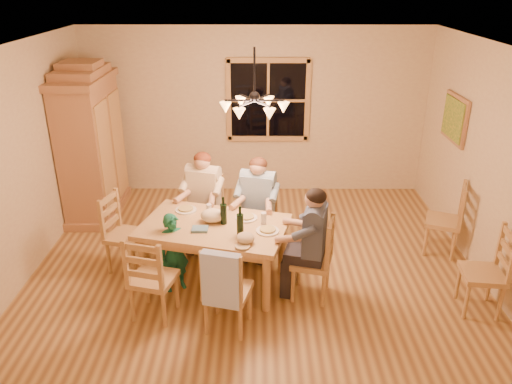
{
  "coord_description": "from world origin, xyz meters",
  "views": [
    {
      "loc": [
        0.04,
        -5.41,
        3.4
      ],
      "look_at": [
        0.02,
        0.1,
        0.99
      ],
      "focal_mm": 35.0,
      "sensor_mm": 36.0,
      "label": 1
    }
  ],
  "objects_px": {
    "child": "(174,253)",
    "chair_end_left": "(128,246)",
    "chair_far_right": "(258,232)",
    "chair_spare_front": "(480,286)",
    "chair_end_right": "(311,272)",
    "wine_bottle_a": "(223,210)",
    "adult_woman": "(203,189)",
    "dining_table": "(214,233)",
    "chair_near_left": "(154,291)",
    "chair_near_right": "(228,303)",
    "adult_plaid_man": "(258,194)",
    "wine_bottle_b": "(240,221)",
    "adult_slate_man": "(313,230)",
    "chair_spare_back": "(441,231)",
    "chair_far_left": "(205,225)",
    "chandelier": "(254,105)",
    "armoire": "(92,147)"
  },
  "relations": [
    {
      "from": "adult_woman",
      "to": "child",
      "type": "bearing_deg",
      "value": 90.89
    },
    {
      "from": "chair_end_left",
      "to": "wine_bottle_b",
      "type": "relative_size",
      "value": 3.0
    },
    {
      "from": "chair_far_right",
      "to": "chair_near_right",
      "type": "relative_size",
      "value": 1.0
    },
    {
      "from": "adult_slate_man",
      "to": "child",
      "type": "relative_size",
      "value": 0.91
    },
    {
      "from": "chair_near_left",
      "to": "wine_bottle_a",
      "type": "height_order",
      "value": "wine_bottle_a"
    },
    {
      "from": "wine_bottle_b",
      "to": "chair_spare_back",
      "type": "relative_size",
      "value": 0.33
    },
    {
      "from": "chandelier",
      "to": "chair_end_right",
      "type": "relative_size",
      "value": 0.78
    },
    {
      "from": "armoire",
      "to": "child",
      "type": "bearing_deg",
      "value": -54.03
    },
    {
      "from": "chair_spare_back",
      "to": "adult_slate_man",
      "type": "bearing_deg",
      "value": 140.12
    },
    {
      "from": "chair_end_right",
      "to": "chair_spare_back",
      "type": "height_order",
      "value": "same"
    },
    {
      "from": "chair_spare_front",
      "to": "chair_spare_back",
      "type": "height_order",
      "value": "same"
    },
    {
      "from": "chandelier",
      "to": "wine_bottle_a",
      "type": "height_order",
      "value": "chandelier"
    },
    {
      "from": "chair_far_left",
      "to": "adult_slate_man",
      "type": "height_order",
      "value": "adult_slate_man"
    },
    {
      "from": "chair_near_left",
      "to": "chair_near_right",
      "type": "relative_size",
      "value": 1.0
    },
    {
      "from": "armoire",
      "to": "chair_end_right",
      "type": "relative_size",
      "value": 2.32
    },
    {
      "from": "chair_far_right",
      "to": "wine_bottle_b",
      "type": "height_order",
      "value": "wine_bottle_b"
    },
    {
      "from": "chair_end_left",
      "to": "adult_woman",
      "type": "height_order",
      "value": "adult_woman"
    },
    {
      "from": "adult_plaid_man",
      "to": "chair_spare_back",
      "type": "xyz_separation_m",
      "value": [
        2.41,
        0.03,
        -0.54
      ]
    },
    {
      "from": "adult_slate_man",
      "to": "child",
      "type": "height_order",
      "value": "adult_slate_man"
    },
    {
      "from": "dining_table",
      "to": "chair_far_right",
      "type": "bearing_deg",
      "value": 53.02
    },
    {
      "from": "chandelier",
      "to": "chair_spare_back",
      "type": "bearing_deg",
      "value": 8.93
    },
    {
      "from": "dining_table",
      "to": "chair_far_left",
      "type": "distance_m",
      "value": 0.95
    },
    {
      "from": "child",
      "to": "chair_far_right",
      "type": "bearing_deg",
      "value": 11.84
    },
    {
      "from": "chair_end_right",
      "to": "adult_slate_man",
      "type": "distance_m",
      "value": 0.54
    },
    {
      "from": "chair_spare_front",
      "to": "chair_spare_back",
      "type": "bearing_deg",
      "value": 6.69
    },
    {
      "from": "chair_far_left",
      "to": "adult_slate_man",
      "type": "relative_size",
      "value": 1.13
    },
    {
      "from": "adult_slate_man",
      "to": "wine_bottle_a",
      "type": "height_order",
      "value": "adult_slate_man"
    },
    {
      "from": "adult_woman",
      "to": "adult_plaid_man",
      "type": "height_order",
      "value": "same"
    },
    {
      "from": "adult_woman",
      "to": "chair_spare_front",
      "type": "relative_size",
      "value": 0.88
    },
    {
      "from": "dining_table",
      "to": "chair_spare_back",
      "type": "relative_size",
      "value": 1.87
    },
    {
      "from": "chair_far_right",
      "to": "child",
      "type": "distance_m",
      "value": 1.28
    },
    {
      "from": "child",
      "to": "chair_spare_back",
      "type": "height_order",
      "value": "chair_spare_back"
    },
    {
      "from": "chair_end_right",
      "to": "adult_slate_man",
      "type": "bearing_deg",
      "value": 149.6
    },
    {
      "from": "child",
      "to": "chair_end_left",
      "type": "bearing_deg",
      "value": 116.93
    },
    {
      "from": "chair_far_right",
      "to": "chair_spare_front",
      "type": "distance_m",
      "value": 2.7
    },
    {
      "from": "chair_far_left",
      "to": "adult_plaid_man",
      "type": "height_order",
      "value": "adult_plaid_man"
    },
    {
      "from": "chair_far_right",
      "to": "adult_woman",
      "type": "xyz_separation_m",
      "value": [
        -0.71,
        0.19,
        0.54
      ]
    },
    {
      "from": "chair_near_right",
      "to": "chair_spare_front",
      "type": "bearing_deg",
      "value": 21.19
    },
    {
      "from": "dining_table",
      "to": "chair_end_right",
      "type": "distance_m",
      "value": 1.2
    },
    {
      "from": "dining_table",
      "to": "wine_bottle_a",
      "type": "bearing_deg",
      "value": 15.09
    },
    {
      "from": "chandelier",
      "to": "wine_bottle_a",
      "type": "xyz_separation_m",
      "value": [
        -0.35,
        -0.28,
        -1.15
      ]
    },
    {
      "from": "chair_end_left",
      "to": "chair_spare_front",
      "type": "bearing_deg",
      "value": 92.91
    },
    {
      "from": "chair_far_left",
      "to": "wine_bottle_b",
      "type": "distance_m",
      "value": 1.35
    },
    {
      "from": "dining_table",
      "to": "chair_far_right",
      "type": "height_order",
      "value": "chair_far_right"
    },
    {
      "from": "wine_bottle_a",
      "to": "child",
      "type": "xyz_separation_m",
      "value": [
        -0.56,
        -0.19,
        -0.45
      ]
    },
    {
      "from": "chair_near_right",
      "to": "dining_table",
      "type": "bearing_deg",
      "value": 117.9
    },
    {
      "from": "chair_end_right",
      "to": "wine_bottle_a",
      "type": "relative_size",
      "value": 3.0
    },
    {
      "from": "adult_slate_man",
      "to": "chair_spare_back",
      "type": "bearing_deg",
      "value": -46.75
    },
    {
      "from": "wine_bottle_b",
      "to": "adult_slate_man",
      "type": "bearing_deg",
      "value": -4.85
    },
    {
      "from": "chandelier",
      "to": "chair_spare_back",
      "type": "height_order",
      "value": "chandelier"
    }
  ]
}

